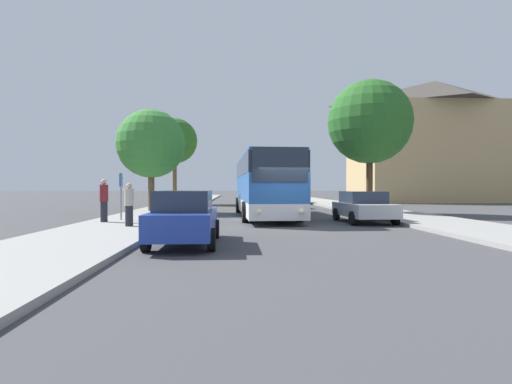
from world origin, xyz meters
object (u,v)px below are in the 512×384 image
Objects in this scene: parked_car_right_near at (364,206)px; pedestrian_waiting_near at (129,205)px; bus_front at (264,185)px; tree_right_near at (370,122)px; parked_car_left_curb at (185,217)px; parked_car_right_far at (295,196)px; tree_left_near at (151,144)px; bus_middle at (255,185)px; pedestrian_waiting_far at (104,200)px; tree_left_far at (175,141)px; bus_stop_sign at (121,190)px.

parked_car_right_near is 2.48× the size of pedestrian_waiting_near.
bus_front is 7.96m from tree_right_near.
parked_car_left_curb is 1.03× the size of parked_car_right_far.
parked_car_left_curb is 4.90m from pedestrian_waiting_near.
bus_middle is at bearing 53.05° from tree_left_near.
bus_front is 7.24× the size of pedestrian_waiting_near.
tree_right_near is at bearing 98.83° from parked_car_right_far.
pedestrian_waiting_far is at bearing -155.29° from tree_right_near.
tree_right_near is (13.77, -1.84, 1.22)m from tree_left_near.
parked_car_right_near is at bearing -43.06° from bus_front.
bus_middle reaches higher than parked_car_right_near.
bus_stop_sign is at bearing -88.55° from tree_left_far.
tree_left_far reaches higher than bus_stop_sign.
tree_right_near is at bearing 123.39° from pedestrian_waiting_near.
bus_middle is at bearing -31.92° from pedestrian_waiting_far.
tree_left_far reaches higher than bus_middle.
parked_car_right_near is (7.56, 6.85, -0.04)m from parked_car_left_curb.
pedestrian_waiting_far is (-11.68, -21.30, 0.35)m from parked_car_right_far.
pedestrian_waiting_near is at bearing -69.02° from bus_stop_sign.
tree_right_near is at bearing -74.36° from pedestrian_waiting_far.
bus_middle reaches higher than bus_front.
bus_stop_sign is at bearing -158.47° from tree_right_near.
parked_car_right_near is at bearing 90.10° from parked_car_right_far.
bus_middle is 5.42m from parked_car_right_far.
bus_front is 8.42m from tree_left_near.
parked_car_right_far is at bearing -91.14° from parked_car_right_near.
parked_car_left_curb is 2.53× the size of pedestrian_waiting_near.
parked_car_left_curb is (-3.10, -10.70, -0.99)m from bus_front.
pedestrian_waiting_near is 2.56m from pedestrian_waiting_far.
bus_stop_sign reaches higher than pedestrian_waiting_near.
tree_right_near is at bearing -7.62° from tree_left_near.
tree_left_near is at bearing 105.09° from parked_car_left_curb.
bus_stop_sign is (-6.97, -3.53, -0.27)m from bus_front.
tree_left_near is at bearing -127.25° from bus_middle.
tree_right_near is at bearing 13.30° from bus_front.
bus_stop_sign is 1.25m from pedestrian_waiting_far.
pedestrian_waiting_near is (-10.07, -23.28, 0.24)m from parked_car_right_far.
parked_car_right_near is (4.46, -3.86, -1.04)m from bus_front.
bus_middle is at bearing 81.92° from parked_car_left_curb.
bus_front is at bearing 75.20° from parked_car_right_far.
parked_car_left_curb is 27.87m from tree_left_far.
tree_right_near is at bearing 21.53° from bus_stop_sign.
bus_middle reaches higher than parked_car_right_far.
tree_right_near is at bearing -112.96° from parked_car_right_near.
bus_stop_sign is at bearing -89.16° from tree_left_near.
bus_front is at bearing -164.49° from tree_right_near.
tree_right_near is (2.40, -14.82, 4.94)m from parked_car_right_far.
tree_right_near reaches higher than parked_car_left_curb.
tree_left_near is (-1.29, 10.31, 3.47)m from pedestrian_waiting_near.
bus_front is 7.82m from bus_stop_sign.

